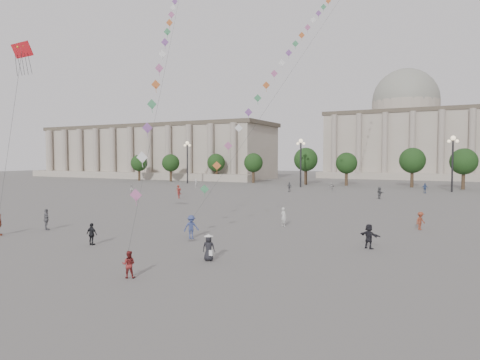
% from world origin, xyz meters
% --- Properties ---
extents(ground, '(360.00, 360.00, 0.00)m').
position_xyz_m(ground, '(0.00, 0.00, 0.00)').
color(ground, '#5C5A57').
rests_on(ground, ground).
extents(hall_west, '(84.00, 26.22, 17.20)m').
position_xyz_m(hall_west, '(-75.00, 93.89, 8.43)').
color(hall_west, '#A39A89').
rests_on(hall_west, ground).
extents(hall_central, '(48.30, 34.30, 35.50)m').
position_xyz_m(hall_central, '(0.00, 129.22, 14.23)').
color(hall_central, '#A39A89').
rests_on(hall_central, ground).
extents(tree_row, '(137.12, 5.12, 8.00)m').
position_xyz_m(tree_row, '(0.00, 78.00, 5.39)').
color(tree_row, '#382A1C').
rests_on(tree_row, ground).
extents(lamp_post_far_west, '(2.00, 0.90, 10.65)m').
position_xyz_m(lamp_post_far_west, '(-45.00, 70.00, 7.35)').
color(lamp_post_far_west, '#262628').
rests_on(lamp_post_far_west, ground).
extents(lamp_post_mid_west, '(2.00, 0.90, 10.65)m').
position_xyz_m(lamp_post_mid_west, '(-15.00, 70.00, 7.35)').
color(lamp_post_mid_west, '#262628').
rests_on(lamp_post_mid_west, ground).
extents(lamp_post_mid_east, '(2.00, 0.90, 10.65)m').
position_xyz_m(lamp_post_mid_east, '(15.00, 70.00, 7.35)').
color(lamp_post_mid_east, '#262628').
rests_on(lamp_post_mid_east, ground).
extents(person_crowd_0, '(1.17, 0.85, 1.85)m').
position_xyz_m(person_crowd_0, '(10.63, 64.89, 0.92)').
color(person_crowd_0, '#394F80').
rests_on(person_crowd_0, ground).
extents(person_crowd_1, '(0.85, 0.94, 1.58)m').
position_xyz_m(person_crowd_1, '(-36.77, 39.94, 0.79)').
color(person_crowd_1, beige).
rests_on(person_crowd_1, ground).
extents(person_crowd_2, '(1.05, 1.18, 1.58)m').
position_xyz_m(person_crowd_2, '(-28.67, 42.98, 0.79)').
color(person_crowd_2, maroon).
rests_on(person_crowd_2, ground).
extents(person_crowd_3, '(1.71, 1.16, 1.77)m').
position_xyz_m(person_crowd_3, '(10.48, 11.17, 0.89)').
color(person_crowd_3, black).
rests_on(person_crowd_3, ground).
extents(person_crowd_4, '(1.11, 1.49, 1.57)m').
position_xyz_m(person_crowd_4, '(-6.04, 62.74, 0.78)').
color(person_crowd_4, '#B1B0AC').
rests_on(person_crowd_4, ground).
extents(person_crowd_8, '(1.09, 1.21, 1.63)m').
position_xyz_m(person_crowd_8, '(13.13, 21.46, 0.81)').
color(person_crowd_8, brown).
rests_on(person_crowd_8, ground).
extents(person_crowd_10, '(0.57, 0.75, 1.86)m').
position_xyz_m(person_crowd_10, '(-35.00, 58.56, 0.93)').
color(person_crowd_10, silver).
rests_on(person_crowd_10, ground).
extents(person_crowd_12, '(1.52, 1.73, 1.89)m').
position_xyz_m(person_crowd_12, '(5.05, 49.82, 0.95)').
color(person_crowd_12, '#58595D').
rests_on(person_crowd_12, ground).
extents(person_crowd_13, '(0.79, 0.68, 1.82)m').
position_xyz_m(person_crowd_13, '(1.43, 17.64, 0.91)').
color(person_crowd_13, silver).
rests_on(person_crowd_13, ground).
extents(person_crowd_16, '(1.14, 0.66, 1.83)m').
position_xyz_m(person_crowd_16, '(-12.62, 56.61, 0.91)').
color(person_crowd_16, '#5E5F63').
rests_on(person_crowd_16, ground).
extents(person_crowd_17, '(0.75, 1.15, 1.67)m').
position_xyz_m(person_crowd_17, '(-23.61, 36.16, 0.84)').
color(person_crowd_17, maroon).
rests_on(person_crowd_17, ground).
extents(tourist_3, '(1.21, 0.89, 1.90)m').
position_xyz_m(tourist_3, '(-16.80, 6.02, 0.95)').
color(tourist_3, slate).
rests_on(tourist_3, ground).
extents(tourist_4, '(0.97, 0.41, 1.65)m').
position_xyz_m(tourist_4, '(-8.08, 3.01, 0.83)').
color(tourist_4, black).
rests_on(tourist_4, ground).
extents(kite_flyer_0, '(0.90, 0.83, 1.48)m').
position_xyz_m(kite_flyer_0, '(0.31, -2.40, 0.74)').
color(kite_flyer_0, maroon).
rests_on(kite_flyer_0, ground).
extents(kite_flyer_1, '(1.34, 1.40, 1.91)m').
position_xyz_m(kite_flyer_1, '(-2.89, 8.48, 0.95)').
color(kite_flyer_1, navy).
rests_on(kite_flyer_1, ground).
extents(hat_person, '(0.91, 0.73, 1.69)m').
position_xyz_m(hat_person, '(2.16, 2.87, 0.86)').
color(hat_person, black).
rests_on(hat_person, ground).
extents(dragon_kite, '(3.18, 0.70, 13.98)m').
position_xyz_m(dragon_kite, '(-13.93, 1.94, 13.98)').
color(dragon_kite, red).
rests_on(dragon_kite, ground).
extents(kite_train_west, '(31.45, 51.16, 75.42)m').
position_xyz_m(kite_train_west, '(-16.25, 25.08, 25.40)').
color(kite_train_west, '#3F3F3F').
rests_on(kite_train_west, ground).
extents(kite_train_mid, '(4.86, 52.41, 69.20)m').
position_xyz_m(kite_train_mid, '(-0.70, 36.29, 25.34)').
color(kite_train_mid, '#3F3F3F').
rests_on(kite_train_mid, ground).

